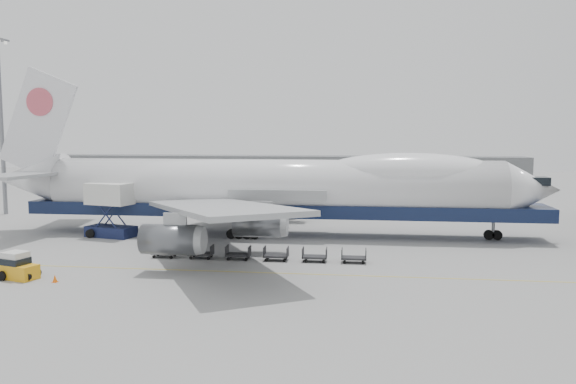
# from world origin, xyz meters

# --- Properties ---
(ground) EXTENTS (260.00, 260.00, 0.00)m
(ground) POSITION_xyz_m (0.00, 0.00, 0.00)
(ground) COLOR gray
(ground) RESTS_ON ground
(apron_line) EXTENTS (60.00, 0.15, 0.01)m
(apron_line) POSITION_xyz_m (0.00, -6.00, 0.01)
(apron_line) COLOR gold
(apron_line) RESTS_ON ground
(hangar) EXTENTS (110.00, 8.00, 7.00)m
(hangar) POSITION_xyz_m (-10.00, 70.00, 3.50)
(hangar) COLOR slate
(hangar) RESTS_ON ground
(floodlight_mast) EXTENTS (2.40, 2.40, 25.43)m
(floodlight_mast) POSITION_xyz_m (-42.00, 24.00, 14.27)
(floodlight_mast) COLOR slate
(floodlight_mast) RESTS_ON ground
(airliner) EXTENTS (67.00, 55.30, 19.98)m
(airliner) POSITION_xyz_m (0.64, 12.00, 5.62)
(airliner) COLOR white
(airliner) RESTS_ON ground
(catering_truck) EXTENTS (6.05, 4.78, 6.23)m
(catering_truck) POSITION_xyz_m (-18.47, 8.52, 3.46)
(catering_truck) COLOR #161E44
(catering_truck) RESTS_ON ground
(baggage_tug) EXTENTS (3.38, 2.41, 2.23)m
(baggage_tug) POSITION_xyz_m (-17.83, -10.47, 0.99)
(baggage_tug) COLOR #EDA516
(baggage_tug) RESTS_ON ground
(traffic_cone) EXTENTS (0.42, 0.42, 0.62)m
(traffic_cone) POSITION_xyz_m (-14.22, -11.13, 0.29)
(traffic_cone) COLOR orange
(traffic_cone) RESTS_ON ground
(dolly_0) EXTENTS (2.30, 1.35, 1.30)m
(dolly_0) POSITION_xyz_m (-8.59, -1.25, 0.53)
(dolly_0) COLOR #2D2D30
(dolly_0) RESTS_ON ground
(dolly_1) EXTENTS (2.30, 1.35, 1.30)m
(dolly_1) POSITION_xyz_m (-4.96, -1.25, 0.53)
(dolly_1) COLOR #2D2D30
(dolly_1) RESTS_ON ground
(dolly_2) EXTENTS (2.30, 1.35, 1.30)m
(dolly_2) POSITION_xyz_m (-1.32, -1.25, 0.53)
(dolly_2) COLOR #2D2D30
(dolly_2) RESTS_ON ground
(dolly_3) EXTENTS (2.30, 1.35, 1.30)m
(dolly_3) POSITION_xyz_m (2.31, -1.25, 0.53)
(dolly_3) COLOR #2D2D30
(dolly_3) RESTS_ON ground
(dolly_4) EXTENTS (2.30, 1.35, 1.30)m
(dolly_4) POSITION_xyz_m (5.95, -1.25, 0.53)
(dolly_4) COLOR #2D2D30
(dolly_4) RESTS_ON ground
(dolly_5) EXTENTS (2.30, 1.35, 1.30)m
(dolly_5) POSITION_xyz_m (9.59, -1.25, 0.53)
(dolly_5) COLOR #2D2D30
(dolly_5) RESTS_ON ground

